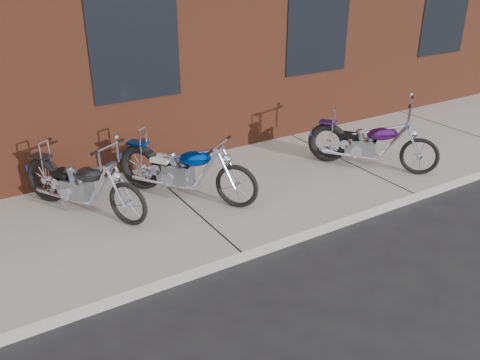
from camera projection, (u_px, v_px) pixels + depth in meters
ground at (242, 263)px, 6.09m from camera, size 120.00×120.00×0.00m
sidewalk at (186, 208)px, 7.21m from camera, size 22.00×3.00×0.15m
chopper_purple at (369, 145)px, 8.21m from camera, size 1.33×1.74×1.18m
chopper_blue at (183, 171)px, 7.21m from camera, size 1.36×1.86×0.96m
chopper_third at (82, 186)px, 6.81m from camera, size 1.14×1.85×1.06m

